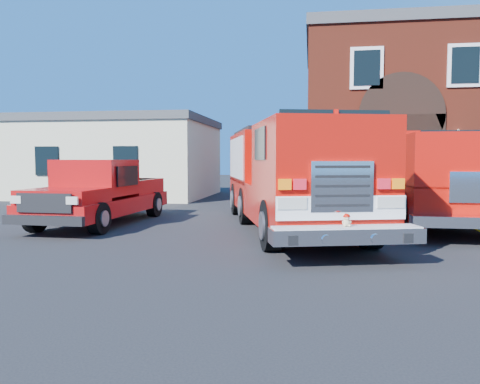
# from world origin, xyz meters

# --- Properties ---
(ground) EXTENTS (100.00, 100.00, 0.00)m
(ground) POSITION_xyz_m (0.00, 0.00, 0.00)
(ground) COLOR black
(ground) RESTS_ON ground
(parking_stripe_mid) EXTENTS (0.12, 3.00, 0.01)m
(parking_stripe_mid) POSITION_xyz_m (6.50, 4.00, 0.00)
(parking_stripe_mid) COLOR yellow
(parking_stripe_mid) RESTS_ON ground
(parking_stripe_far) EXTENTS (0.12, 3.00, 0.01)m
(parking_stripe_far) POSITION_xyz_m (6.50, 7.00, 0.00)
(parking_stripe_far) COLOR yellow
(parking_stripe_far) RESTS_ON ground
(fire_station) EXTENTS (15.20, 10.20, 8.45)m
(fire_station) POSITION_xyz_m (8.99, 13.98, 4.25)
(fire_station) COLOR maroon
(fire_station) RESTS_ON ground
(side_building) EXTENTS (10.20, 8.20, 4.35)m
(side_building) POSITION_xyz_m (-9.00, 13.00, 2.20)
(side_building) COLOR beige
(side_building) RESTS_ON ground
(fire_engine) EXTENTS (5.34, 10.50, 3.12)m
(fire_engine) POSITION_xyz_m (1.01, 1.93, 1.62)
(fire_engine) COLOR black
(fire_engine) RESTS_ON ground
(pickup_truck) EXTENTS (2.52, 6.38, 2.06)m
(pickup_truck) POSITION_xyz_m (-5.02, 2.08, 0.97)
(pickup_truck) COLOR black
(pickup_truck) RESTS_ON ground
(secondary_truck) EXTENTS (2.93, 9.15, 2.96)m
(secondary_truck) POSITION_xyz_m (5.56, 4.25, 1.61)
(secondary_truck) COLOR black
(secondary_truck) RESTS_ON ground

